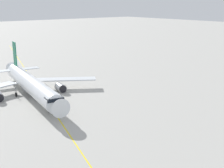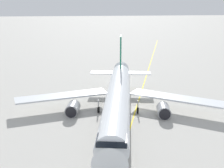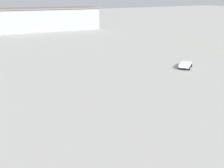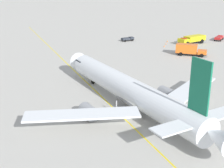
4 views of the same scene
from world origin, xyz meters
TOP-DOWN VIEW (x-y plane):
  - ground_plane at (0.00, 0.00)m, footprint 600.00×600.00m
  - airliner_main at (2.46, -3.68)m, footprint 41.54×36.53m
  - taxiway_centreline at (0.66, -0.29)m, footprint 182.37×55.16m

SIDE VIEW (x-z plane):
  - ground_plane at x=0.00m, z-range 0.00..0.00m
  - taxiway_centreline at x=0.66m, z-range 0.00..0.01m
  - airliner_main at x=2.46m, z-range -3.07..8.87m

